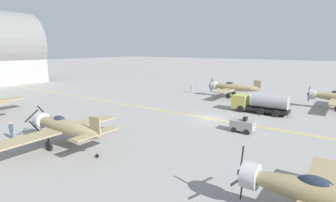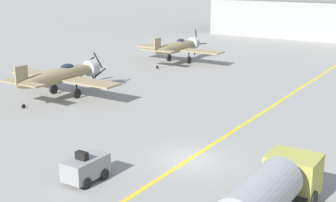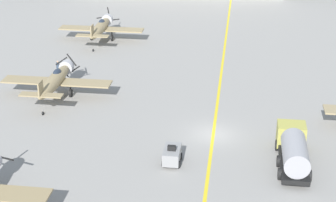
# 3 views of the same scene
# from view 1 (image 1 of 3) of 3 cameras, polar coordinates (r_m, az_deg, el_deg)

# --- Properties ---
(ground_plane) EXTENTS (400.00, 400.00, 0.00)m
(ground_plane) POSITION_cam_1_polar(r_m,az_deg,el_deg) (36.19, 8.92, -3.72)
(ground_plane) COLOR gray
(taxiway_stripe) EXTENTS (0.30, 160.00, 0.01)m
(taxiway_stripe) POSITION_cam_1_polar(r_m,az_deg,el_deg) (36.19, 8.92, -3.72)
(taxiway_stripe) COLOR yellow
(taxiway_stripe) RESTS_ON ground
(airplane_mid_right) EXTENTS (12.00, 9.98, 3.65)m
(airplane_mid_right) POSITION_cam_1_polar(r_m,az_deg,el_deg) (51.86, 14.03, 2.92)
(airplane_mid_right) COLOR tan
(airplane_mid_right) RESTS_ON ground
(airplane_mid_left) EXTENTS (12.00, 9.98, 3.65)m
(airplane_mid_left) POSITION_cam_1_polar(r_m,az_deg,el_deg) (26.98, -21.62, -5.23)
(airplane_mid_left) COLOR #9D8960
(airplane_mid_left) RESTS_ON ground
(airplane_near_left) EXTENTS (12.00, 9.98, 3.78)m
(airplane_near_left) POSITION_cam_1_polar(r_m,az_deg,el_deg) (16.13, 31.89, -17.55)
(airplane_near_left) COLOR #98845B
(airplane_near_left) RESTS_ON ground
(fuel_tanker) EXTENTS (2.68, 8.00, 2.98)m
(fuel_tanker) POSITION_cam_1_polar(r_m,az_deg,el_deg) (40.66, 19.42, -0.38)
(fuel_tanker) COLOR black
(fuel_tanker) RESTS_ON ground
(tow_tractor) EXTENTS (1.57, 2.60, 1.79)m
(tow_tractor) POSITION_cam_1_polar(r_m,az_deg,el_deg) (30.99, 15.92, -5.10)
(tow_tractor) COLOR gray
(tow_tractor) RESTS_ON ground
(ground_crew_walking) EXTENTS (0.40, 0.40, 1.82)m
(ground_crew_walking) POSITION_cam_1_polar(r_m,az_deg,el_deg) (56.57, 5.17, 2.86)
(ground_crew_walking) COLOR tan
(ground_crew_walking) RESTS_ON ground
(ground_crew_inspecting) EXTENTS (0.39, 0.39, 1.79)m
(ground_crew_inspecting) POSITION_cam_1_polar(r_m,az_deg,el_deg) (32.07, -30.95, -5.42)
(ground_crew_inspecting) COLOR #334256
(ground_crew_inspecting) RESTS_ON ground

